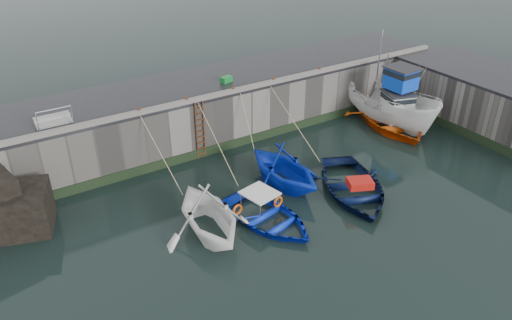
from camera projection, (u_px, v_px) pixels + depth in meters
ground at (356, 245)px, 20.29m from camera, size 120.00×120.00×0.00m
quay_back at (211, 107)px, 28.75m from camera, size 30.00×5.00×3.00m
road_back at (210, 81)px, 27.98m from camera, size 30.00×5.00×0.16m
kerb_back at (231, 92)px, 26.16m from camera, size 30.00×0.30×0.20m
algae_back at (234, 144)px, 27.50m from camera, size 30.00×0.08×0.50m
algae_right at (488, 143)px, 27.58m from camera, size 0.08×15.00×0.50m
ladder at (200, 131)px, 25.88m from camera, size 0.51×0.08×3.20m
boat_near_white at (209, 233)px, 20.99m from camera, size 4.53×5.13×2.52m
boat_near_white_rope at (168, 186)px, 24.15m from camera, size 0.04×4.42×3.10m
boat_near_blue at (268, 222)px, 21.65m from camera, size 4.26×5.30×0.98m
boat_near_blue_rope at (217, 175)px, 25.06m from camera, size 0.04×4.99×3.10m
boat_near_blacktrim at (283, 184)px, 24.32m from camera, size 4.41×4.99×2.46m
boat_near_blacktrim_rope at (245, 155)px, 26.94m from camera, size 0.04×3.34×3.10m
boat_near_navy at (352, 193)px, 23.66m from camera, size 5.87×6.69×1.15m
boat_near_navy_rope at (293, 152)px, 27.16m from camera, size 0.04×5.19×3.10m
boat_far_white at (389, 105)px, 29.84m from camera, size 3.00×7.31×5.78m
boat_far_orange at (390, 118)px, 30.02m from camera, size 6.59×7.82×4.38m
fish_crate at (226, 79)px, 27.59m from camera, size 0.72×0.54×0.31m
railing at (53, 120)px, 22.84m from camera, size 1.60×1.05×1.00m
bollard_a at (139, 111)px, 23.89m from camera, size 0.18×0.18×0.28m
bollard_b at (187, 100)px, 25.05m from camera, size 0.18×0.18×0.28m
bollard_c at (233, 89)px, 26.31m from camera, size 0.18×0.18×0.28m
bollard_d at (274, 80)px, 27.52m from camera, size 0.18×0.18×0.28m
bollard_e at (319, 70)px, 29.01m from camera, size 0.18×0.18×0.28m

